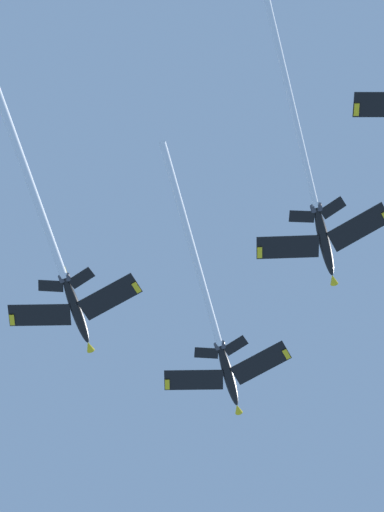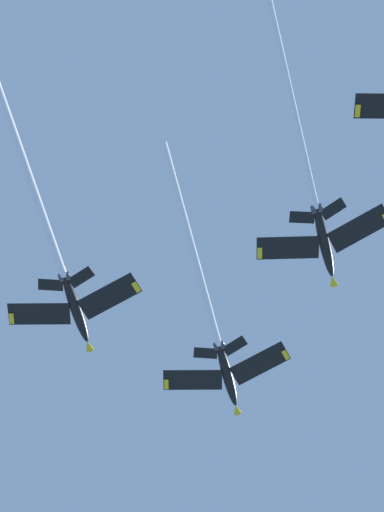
{
  "view_description": "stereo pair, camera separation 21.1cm",
  "coord_description": "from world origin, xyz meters",
  "views": [
    {
      "loc": [
        -7.23,
        -35.74,
        1.84
      ],
      "look_at": [
        -12.59,
        -8.66,
        162.84
      ],
      "focal_mm": 79.86,
      "sensor_mm": 36.0,
      "label": 1
    },
    {
      "loc": [
        -7.44,
        -35.78,
        1.84
      ],
      "look_at": [
        -12.59,
        -8.66,
        162.84
      ],
      "focal_mm": 79.86,
      "sensor_mm": 36.0,
      "label": 2
    }
  ],
  "objects": [
    {
      "name": "jet_left_wing",
      "position": [
        -31.32,
        -13.11,
        160.26
      ],
      "size": [
        20.12,
        43.2,
        17.56
      ],
      "color": "black"
    },
    {
      "name": "jet_right_wing",
      "position": [
        5.75,
        -16.25,
        160.22
      ],
      "size": [
        20.1,
        50.05,
        19.98
      ],
      "color": "black"
    },
    {
      "name": "jet_lead",
      "position": [
        -11.53,
        2.63,
        166.79
      ],
      "size": [
        20.13,
        45.26,
        17.87
      ],
      "color": "black"
    }
  ]
}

